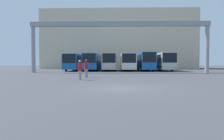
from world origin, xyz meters
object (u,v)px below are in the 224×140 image
Objects in this scene: bus_slot_5 at (162,61)px; pedestrian_near_left at (86,68)px; bus_slot_2 at (110,61)px; bus_slot_4 at (145,61)px; bus_slot_1 at (93,61)px; bus_slot_3 at (127,61)px; bus_slot_0 at (75,61)px; pedestrian_near_center at (80,69)px.

pedestrian_near_left is at bearing -121.92° from bus_slot_5.
bus_slot_4 is at bearing -0.60° from bus_slot_2.
bus_slot_5 is at bearing 94.93° from pedestrian_near_left.
bus_slot_1 is 6.65m from bus_slot_3.
bus_slot_5 is (3.32, 0.62, -0.05)m from bus_slot_4.
bus_slot_5 is (16.60, 0.51, 0.10)m from bus_slot_0.
bus_slot_0 is at bearing 179.50° from bus_slot_4.
bus_slot_2 is (6.64, -0.05, 0.07)m from bus_slot_0.
bus_slot_1 is at bearing 175.43° from bus_slot_4.
bus_slot_3 is 1.10× the size of bus_slot_4.
bus_slot_0 is 0.91× the size of bus_slot_5.
bus_slot_5 is (9.96, 0.55, 0.04)m from bus_slot_2.
bus_slot_3 reaches higher than pedestrian_near_center.
pedestrian_near_center is at bearing -86.10° from bus_slot_1.
pedestrian_near_left is (-1.71, -18.18, -0.85)m from bus_slot_2.
bus_slot_4 reaches higher than bus_slot_5.
bus_slot_0 is 0.93× the size of bus_slot_3.
bus_slot_4 is 3.38m from bus_slot_5.
bus_slot_0 is 18.90m from pedestrian_near_left.
bus_slot_2 is 0.90× the size of bus_slot_5.
bus_slot_1 is at bearing 179.25° from bus_slot_5.
bus_slot_4 is (9.96, -0.80, 0.11)m from bus_slot_1.
bus_slot_1 reaches higher than pedestrian_near_left.
bus_slot_1 is 13.28m from bus_slot_5.
bus_slot_1 is 6.39× the size of pedestrian_near_left.
bus_slot_4 is 5.84× the size of pedestrian_near_center.
bus_slot_3 is (6.64, -0.32, 0.01)m from bus_slot_1.
bus_slot_2 is at bearing -172.93° from bus_slot_3.
bus_slot_0 is at bearing -178.25° from bus_slot_5.
bus_slot_1 is 1.03× the size of bus_slot_5.
bus_slot_5 reaches higher than pedestrian_near_center.
bus_slot_1 is 9.99m from bus_slot_4.
bus_slot_4 reaches higher than bus_slot_2.
bus_slot_1 is (3.32, 0.68, 0.05)m from bus_slot_0.
bus_slot_3 is at bearing -178.77° from bus_slot_5.
pedestrian_near_left is at bearing -85.15° from bus_slot_1.
bus_slot_3 is at bearing 7.07° from bus_slot_2.
bus_slot_3 reaches higher than bus_slot_0.
bus_slot_5 is 24.43m from pedestrian_near_center.
bus_slot_3 is at bearing 131.53° from pedestrian_near_center.
bus_slot_2 is at bearing -12.36° from bus_slot_1.
bus_slot_5 is at bearing 116.29° from pedestrian_near_center.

